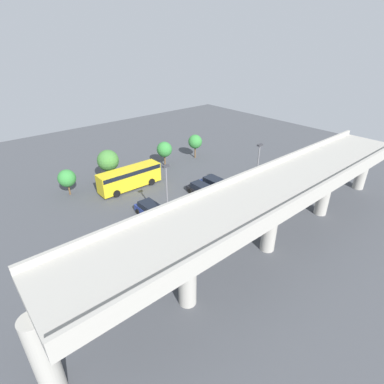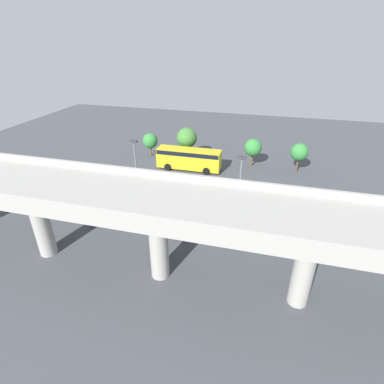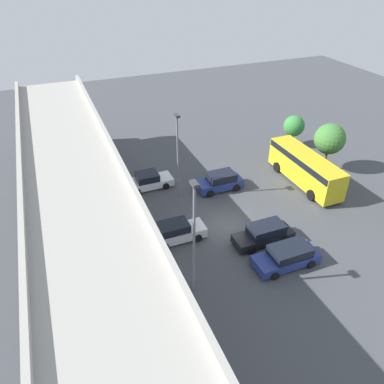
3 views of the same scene
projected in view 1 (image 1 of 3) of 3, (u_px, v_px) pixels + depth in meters
ground_plane at (194, 206)px, 38.05m from camera, size 90.18×90.18×0.00m
highway_overpass at (274, 197)px, 27.68m from camera, size 43.52×6.38×7.72m
parked_car_0 at (215, 184)px, 42.11m from camera, size 2.21×4.83×1.51m
parked_car_1 at (202, 190)px, 40.35m from camera, size 1.99×4.74×1.59m
parked_car_2 at (220, 216)px, 34.61m from camera, size 1.98×4.40×1.58m
parked_car_3 at (150, 210)px, 35.70m from camera, size 2.10×4.33×1.66m
parked_car_4 at (161, 244)px, 29.98m from camera, size 2.16×4.51×1.52m
shuttle_bus at (130, 177)px, 41.78m from camera, size 9.01×2.60×2.97m
lamp_post_near_aisle at (167, 194)px, 31.03m from camera, size 0.70×0.35×7.93m
lamp_post_mid_lot at (257, 173)px, 35.25m from camera, size 0.70×0.35×8.43m
tree_front_left at (195, 142)px, 51.82m from camera, size 2.39×2.39×4.14m
tree_front_centre at (164, 149)px, 48.50m from camera, size 2.48×2.48×4.11m
tree_front_right at (108, 160)px, 42.61m from camera, size 3.04×3.04×4.99m
tree_front_far_right at (67, 178)px, 39.75m from camera, size 2.35×2.35×3.61m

